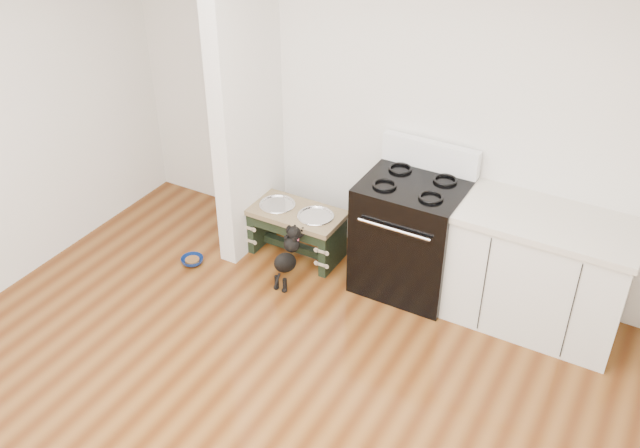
{
  "coord_description": "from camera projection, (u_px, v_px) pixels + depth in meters",
  "views": [
    {
      "loc": [
        1.86,
        -2.13,
        3.52
      ],
      "look_at": [
        -0.36,
        1.81,
        0.57
      ],
      "focal_mm": 40.0,
      "sensor_mm": 36.0,
      "label": 1
    }
  ],
  "objects": [
    {
      "name": "partition_wall",
      "position": [
        246.0,
        94.0,
        5.52
      ],
      "size": [
        0.15,
        0.8,
        2.7
      ],
      "primitive_type": "cube",
      "color": "silver",
      "rests_on": "ground"
    },
    {
      "name": "floor_bowl",
      "position": [
        192.0,
        261.0,
        5.92
      ],
      "size": [
        0.24,
        0.24,
        0.06
      ],
      "rotation": [
        0.0,
        0.0,
        -0.34
      ],
      "color": "navy",
      "rests_on": "ground"
    },
    {
      "name": "puppy",
      "position": [
        288.0,
        255.0,
        5.59
      ],
      "size": [
        0.14,
        0.4,
        0.48
      ],
      "color": "black",
      "rests_on": "ground"
    },
    {
      "name": "dog_feeder",
      "position": [
        296.0,
        224.0,
        5.89
      ],
      "size": [
        0.79,
        0.42,
        0.45
      ],
      "color": "black",
      "rests_on": "ground"
    },
    {
      "name": "oven_range",
      "position": [
        411.0,
        234.0,
        5.46
      ],
      "size": [
        0.76,
        0.69,
        1.14
      ],
      "color": "black",
      "rests_on": "ground"
    },
    {
      "name": "room_shell",
      "position": [
        198.0,
        241.0,
        3.36
      ],
      "size": [
        5.0,
        5.0,
        5.0
      ],
      "color": "silver",
      "rests_on": "ground"
    },
    {
      "name": "cabinet_run",
      "position": [
        539.0,
        273.0,
        5.08
      ],
      "size": [
        1.24,
        0.64,
        0.91
      ],
      "color": "silver",
      "rests_on": "ground"
    }
  ]
}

